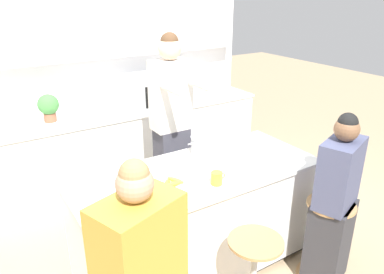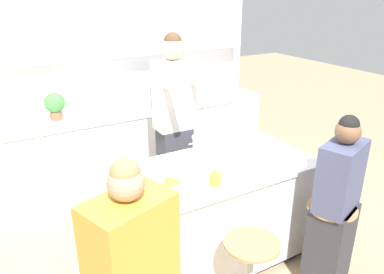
{
  "view_description": "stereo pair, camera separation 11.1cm",
  "coord_description": "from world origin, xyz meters",
  "px_view_note": "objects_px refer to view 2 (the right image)",
  "views": [
    {
      "loc": [
        -1.39,
        -2.11,
        2.18
      ],
      "look_at": [
        0.0,
        0.08,
        1.13
      ],
      "focal_mm": 35.0,
      "sensor_mm": 36.0,
      "label": 1
    },
    {
      "loc": [
        -1.3,
        -2.17,
        2.18
      ],
      "look_at": [
        0.0,
        0.08,
        1.13
      ],
      "focal_mm": 35.0,
      "sensor_mm": 36.0,
      "label": 2
    }
  ],
  "objects_px": {
    "coffee_cup_near": "(215,179)",
    "microwave": "(160,91)",
    "cooking_pot": "(205,146)",
    "potted_plant": "(55,104)",
    "person_seated_near": "(334,213)",
    "bar_stool_rightmost": "(326,242)",
    "fruit_bowl": "(115,169)",
    "person_cooking": "(175,132)",
    "banana_bunch": "(171,182)",
    "kitchen_island": "(197,220)"
  },
  "relations": [
    {
      "from": "coffee_cup_near",
      "to": "microwave",
      "type": "xyz_separation_m",
      "value": [
        0.47,
        1.88,
        0.14
      ]
    },
    {
      "from": "cooking_pot",
      "to": "potted_plant",
      "type": "height_order",
      "value": "potted_plant"
    },
    {
      "from": "person_seated_near",
      "to": "cooking_pot",
      "type": "relative_size",
      "value": 4.52
    },
    {
      "from": "person_seated_near",
      "to": "microwave",
      "type": "distance_m",
      "value": 2.36
    },
    {
      "from": "potted_plant",
      "to": "bar_stool_rightmost",
      "type": "bearing_deg",
      "value": -57.89
    },
    {
      "from": "bar_stool_rightmost",
      "to": "potted_plant",
      "type": "bearing_deg",
      "value": 122.11
    },
    {
      "from": "cooking_pot",
      "to": "coffee_cup_near",
      "type": "bearing_deg",
      "value": -113.81
    },
    {
      "from": "fruit_bowl",
      "to": "person_cooking",
      "type": "bearing_deg",
      "value": 30.81
    },
    {
      "from": "person_cooking",
      "to": "cooking_pot",
      "type": "relative_size",
      "value": 5.94
    },
    {
      "from": "banana_bunch",
      "to": "potted_plant",
      "type": "height_order",
      "value": "potted_plant"
    },
    {
      "from": "person_seated_near",
      "to": "fruit_bowl",
      "type": "bearing_deg",
      "value": 126.19
    },
    {
      "from": "bar_stool_rightmost",
      "to": "microwave",
      "type": "bearing_deg",
      "value": 97.47
    },
    {
      "from": "person_seated_near",
      "to": "coffee_cup_near",
      "type": "height_order",
      "value": "person_seated_near"
    },
    {
      "from": "person_seated_near",
      "to": "fruit_bowl",
      "type": "height_order",
      "value": "person_seated_near"
    },
    {
      "from": "microwave",
      "to": "person_seated_near",
      "type": "bearing_deg",
      "value": -82.08
    },
    {
      "from": "person_cooking",
      "to": "potted_plant",
      "type": "height_order",
      "value": "person_cooking"
    },
    {
      "from": "person_seated_near",
      "to": "potted_plant",
      "type": "xyz_separation_m",
      "value": [
        -1.48,
        2.33,
        0.44
      ]
    },
    {
      "from": "cooking_pot",
      "to": "fruit_bowl",
      "type": "relative_size",
      "value": 1.51
    },
    {
      "from": "person_cooking",
      "to": "coffee_cup_near",
      "type": "height_order",
      "value": "person_cooking"
    },
    {
      "from": "kitchen_island",
      "to": "banana_bunch",
      "type": "relative_size",
      "value": 11.04
    },
    {
      "from": "bar_stool_rightmost",
      "to": "cooking_pot",
      "type": "relative_size",
      "value": 2.21
    },
    {
      "from": "fruit_bowl",
      "to": "banana_bunch",
      "type": "relative_size",
      "value": 1.17
    },
    {
      "from": "cooking_pot",
      "to": "microwave",
      "type": "xyz_separation_m",
      "value": [
        0.27,
        1.42,
        0.1
      ]
    },
    {
      "from": "kitchen_island",
      "to": "bar_stool_rightmost",
      "type": "bearing_deg",
      "value": -40.11
    },
    {
      "from": "cooking_pot",
      "to": "microwave",
      "type": "relative_size",
      "value": 0.62
    },
    {
      "from": "fruit_bowl",
      "to": "potted_plant",
      "type": "relative_size",
      "value": 0.72
    },
    {
      "from": "person_seated_near",
      "to": "microwave",
      "type": "xyz_separation_m",
      "value": [
        -0.32,
        2.29,
        0.44
      ]
    },
    {
      "from": "cooking_pot",
      "to": "microwave",
      "type": "height_order",
      "value": "microwave"
    },
    {
      "from": "bar_stool_rightmost",
      "to": "fruit_bowl",
      "type": "xyz_separation_m",
      "value": [
        -1.32,
        0.92,
        0.56
      ]
    },
    {
      "from": "kitchen_island",
      "to": "potted_plant",
      "type": "distance_m",
      "value": 1.92
    },
    {
      "from": "bar_stool_rightmost",
      "to": "microwave",
      "type": "height_order",
      "value": "microwave"
    },
    {
      "from": "kitchen_island",
      "to": "banana_bunch",
      "type": "distance_m",
      "value": 0.54
    },
    {
      "from": "person_cooking",
      "to": "coffee_cup_near",
      "type": "distance_m",
      "value": 0.96
    },
    {
      "from": "person_seated_near",
      "to": "fruit_bowl",
      "type": "xyz_separation_m",
      "value": [
        -1.34,
        0.93,
        0.29
      ]
    },
    {
      "from": "potted_plant",
      "to": "cooking_pot",
      "type": "bearing_deg",
      "value": -58.53
    },
    {
      "from": "person_cooking",
      "to": "banana_bunch",
      "type": "xyz_separation_m",
      "value": [
        -0.45,
        -0.79,
        -0.02
      ]
    },
    {
      "from": "banana_bunch",
      "to": "potted_plant",
      "type": "distance_m",
      "value": 1.82
    },
    {
      "from": "cooking_pot",
      "to": "potted_plant",
      "type": "bearing_deg",
      "value": 121.47
    },
    {
      "from": "cooking_pot",
      "to": "coffee_cup_near",
      "type": "xyz_separation_m",
      "value": [
        -0.2,
        -0.46,
        -0.04
      ]
    },
    {
      "from": "person_seated_near",
      "to": "banana_bunch",
      "type": "bearing_deg",
      "value": 132.57
    },
    {
      "from": "kitchen_island",
      "to": "potted_plant",
      "type": "bearing_deg",
      "value": 112.33
    },
    {
      "from": "kitchen_island",
      "to": "potted_plant",
      "type": "xyz_separation_m",
      "value": [
        -0.69,
        1.67,
        0.63
      ]
    },
    {
      "from": "bar_stool_rightmost",
      "to": "fruit_bowl",
      "type": "bearing_deg",
      "value": 145.28
    },
    {
      "from": "person_cooking",
      "to": "person_seated_near",
      "type": "distance_m",
      "value": 1.53
    },
    {
      "from": "person_seated_near",
      "to": "cooking_pot",
      "type": "height_order",
      "value": "person_seated_near"
    },
    {
      "from": "fruit_bowl",
      "to": "person_seated_near",
      "type": "bearing_deg",
      "value": -34.65
    },
    {
      "from": "person_cooking",
      "to": "person_seated_near",
      "type": "xyz_separation_m",
      "value": [
        0.61,
        -1.37,
        -0.3
      ]
    },
    {
      "from": "banana_bunch",
      "to": "microwave",
      "type": "relative_size",
      "value": 0.35
    },
    {
      "from": "microwave",
      "to": "potted_plant",
      "type": "height_order",
      "value": "microwave"
    },
    {
      "from": "person_seated_near",
      "to": "potted_plant",
      "type": "relative_size",
      "value": 4.92
    }
  ]
}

